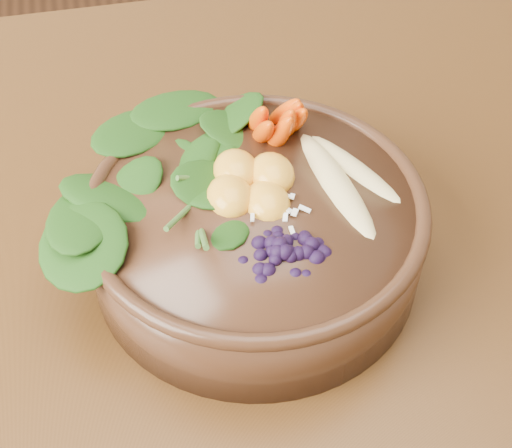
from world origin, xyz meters
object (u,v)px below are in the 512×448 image
(dining_table, at_px, (380,321))
(banana_halves, at_px, (347,163))
(stoneware_bowl, at_px, (256,233))
(kale_heap, at_px, (183,149))
(blueberry_pile, at_px, (286,234))
(carrot_cluster, at_px, (282,96))
(mandarin_cluster, at_px, (251,173))

(dining_table, height_order, banana_halves, banana_halves)
(stoneware_bowl, relative_size, kale_heap, 1.53)
(stoneware_bowl, distance_m, blueberry_pile, 0.07)
(stoneware_bowl, relative_size, carrot_cluster, 3.62)
(stoneware_bowl, distance_m, mandarin_cluster, 0.05)
(stoneware_bowl, xyz_separation_m, banana_halves, (0.07, 0.01, 0.05))
(dining_table, relative_size, carrot_cluster, 22.59)
(banana_halves, relative_size, blueberry_pile, 1.23)
(dining_table, height_order, blueberry_pile, blueberry_pile)
(kale_heap, height_order, blueberry_pile, kale_heap)
(stoneware_bowl, xyz_separation_m, carrot_cluster, (0.04, 0.07, 0.07))
(mandarin_cluster, bearing_deg, kale_heap, 144.93)
(dining_table, distance_m, kale_heap, 0.25)
(dining_table, distance_m, carrot_cluster, 0.23)
(stoneware_bowl, bearing_deg, kale_heap, 133.58)
(banana_halves, xyz_separation_m, blueberry_pile, (-0.06, -0.06, 0.01))
(banana_halves, bearing_deg, stoneware_bowl, -177.26)
(kale_heap, bearing_deg, banana_halves, -16.83)
(dining_table, height_order, carrot_cluster, carrot_cluster)
(banana_halves, bearing_deg, kale_heap, 156.45)
(dining_table, relative_size, kale_heap, 9.51)
(kale_heap, height_order, mandarin_cluster, kale_heap)
(dining_table, xyz_separation_m, mandarin_cluster, (-0.11, 0.03, 0.18))
(dining_table, distance_m, blueberry_pile, 0.21)
(kale_heap, xyz_separation_m, carrot_cluster, (0.08, 0.03, 0.02))
(kale_heap, distance_m, mandarin_cluster, 0.06)
(kale_heap, bearing_deg, blueberry_pile, -61.48)
(stoneware_bowl, height_order, banana_halves, banana_halves)
(mandarin_cluster, relative_size, blueberry_pile, 0.69)
(kale_heap, xyz_separation_m, banana_halves, (0.12, -0.04, -0.01))
(mandarin_cluster, height_order, blueberry_pile, blueberry_pile)
(stoneware_bowl, bearing_deg, dining_table, -9.17)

